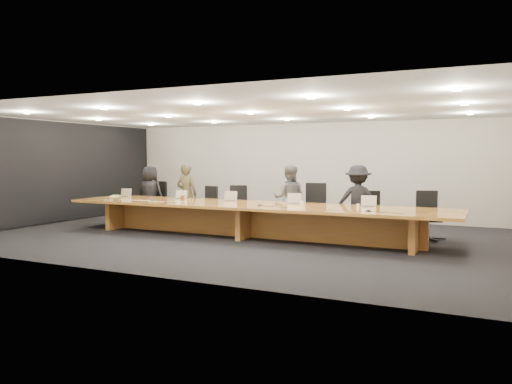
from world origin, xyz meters
TOP-DOWN VIEW (x-y plane):
  - ground at (0.00, 0.00)m, footprint 12.00×12.00m
  - back_wall at (0.00, 4.00)m, footprint 12.00×0.02m
  - left_wall_panel at (-5.94, 0.00)m, footprint 0.08×7.84m
  - conference_table at (0.00, 0.00)m, footprint 9.00×1.80m
  - chair_far_left at (-3.65, 1.34)m, footprint 0.69×0.69m
  - chair_left at (-1.97, 1.34)m, footprint 0.65×0.65m
  - chair_mid_left at (-1.05, 1.33)m, footprint 0.67×0.67m
  - chair_mid_right at (1.05, 1.23)m, footprint 0.62×0.62m
  - chair_right at (2.41, 1.31)m, footprint 0.63×0.63m
  - chair_far_right at (3.68, 1.27)m, footprint 0.71×0.71m
  - person_a at (-3.65, 1.14)m, footprint 0.84×0.63m
  - person_b at (-2.51, 1.22)m, footprint 0.62×0.42m
  - person_c at (0.45, 1.24)m, footprint 0.89×0.75m
  - person_d at (2.14, 1.24)m, footprint 1.17×0.86m
  - laptop_a at (-3.83, 0.28)m, footprint 0.33×0.26m
  - laptop_b at (-2.16, 0.41)m, footprint 0.34×0.29m
  - laptop_c at (-0.76, 0.40)m, footprint 0.35×0.28m
  - laptop_d at (0.89, 0.36)m, footprint 0.35×0.27m
  - laptop_e at (2.56, 0.42)m, footprint 0.35×0.27m
  - water_bottle at (-1.93, 0.23)m, footprint 0.06×0.06m
  - amber_mug at (-1.95, 0.20)m, footprint 0.10×0.10m
  - paper_cup_near at (1.17, 0.17)m, footprint 0.10×0.10m
  - paper_cup_far at (2.39, 0.22)m, footprint 0.08×0.08m
  - notepad at (-4.20, 0.36)m, footprint 0.31×0.28m
  - lime_gadget at (-4.20, 0.38)m, footprint 0.18×0.11m
  - av_box at (-3.54, -0.65)m, footprint 0.20×0.16m
  - mic_left at (-2.44, -0.32)m, footprint 0.16×0.16m
  - mic_center at (0.38, -0.28)m, footprint 0.15×0.15m
  - mic_right at (2.75, -0.43)m, footprint 0.15×0.15m

SIDE VIEW (x-z plane):
  - ground at x=0.00m, z-range 0.00..0.00m
  - conference_table at x=0.00m, z-range 0.15..0.90m
  - chair_right at x=2.41m, z-range 0.00..1.05m
  - chair_left at x=-1.97m, z-range 0.00..1.05m
  - chair_mid_left at x=-1.05m, z-range 0.00..1.09m
  - chair_far_right at x=3.68m, z-range 0.00..1.09m
  - chair_far_left at x=-3.65m, z-range 0.00..1.15m
  - chair_mid_right at x=1.05m, z-range 0.00..1.21m
  - notepad at x=-4.20m, z-range 0.75..0.76m
  - av_box at x=-3.54m, z-range 0.75..0.78m
  - mic_center at x=0.38m, z-range 0.75..0.78m
  - mic_left at x=-2.44m, z-range 0.75..0.78m
  - mic_right at x=2.75m, z-range 0.75..0.78m
  - lime_gadget at x=-4.20m, z-range 0.76..0.79m
  - person_a at x=-3.65m, z-range 0.00..1.56m
  - paper_cup_far at x=2.39m, z-range 0.75..0.83m
  - paper_cup_near at x=1.17m, z-range 0.75..0.84m
  - person_c at x=0.45m, z-range 0.00..1.61m
  - amber_mug at x=-1.95m, z-range 0.75..0.86m
  - person_d at x=2.14m, z-range 0.00..1.62m
  - person_b at x=-2.51m, z-range 0.00..1.63m
  - water_bottle at x=-1.93m, z-range 0.75..0.95m
  - laptop_b at x=-2.16m, z-range 0.75..0.98m
  - laptop_a at x=-3.83m, z-range 0.75..0.98m
  - laptop_c at x=-0.76m, z-range 0.75..1.00m
  - laptop_d at x=0.89m, z-range 0.75..1.00m
  - laptop_e at x=2.56m, z-range 0.75..1.00m
  - left_wall_panel at x=-5.94m, z-range 0.00..2.74m
  - back_wall at x=0.00m, z-range 0.00..2.80m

